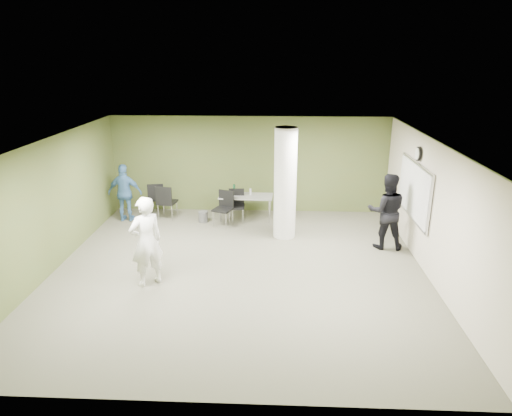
{
  "coord_description": "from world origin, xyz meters",
  "views": [
    {
      "loc": [
        0.77,
        -8.94,
        4.45
      ],
      "look_at": [
        0.32,
        1.0,
        1.09
      ],
      "focal_mm": 32.0,
      "sensor_mm": 36.0,
      "label": 1
    }
  ],
  "objects_px": {
    "folding_table": "(246,197)",
    "man_blue": "(125,193)",
    "woman_white": "(146,242)",
    "man_black": "(387,211)",
    "chair_back_left": "(156,196)"
  },
  "relations": [
    {
      "from": "man_blue",
      "to": "chair_back_left",
      "type": "bearing_deg",
      "value": -139.73
    },
    {
      "from": "chair_back_left",
      "to": "man_black",
      "type": "height_order",
      "value": "man_black"
    },
    {
      "from": "folding_table",
      "to": "man_blue",
      "type": "relative_size",
      "value": 0.93
    },
    {
      "from": "folding_table",
      "to": "man_blue",
      "type": "bearing_deg",
      "value": -173.67
    },
    {
      "from": "folding_table",
      "to": "chair_back_left",
      "type": "distance_m",
      "value": 2.64
    },
    {
      "from": "woman_white",
      "to": "man_black",
      "type": "distance_m",
      "value": 5.59
    },
    {
      "from": "woman_white",
      "to": "man_blue",
      "type": "bearing_deg",
      "value": -105.26
    },
    {
      "from": "man_blue",
      "to": "folding_table",
      "type": "bearing_deg",
      "value": -174.14
    },
    {
      "from": "man_black",
      "to": "man_blue",
      "type": "bearing_deg",
      "value": -8.88
    },
    {
      "from": "chair_back_left",
      "to": "man_blue",
      "type": "xyz_separation_m",
      "value": [
        -0.7,
        -0.57,
        0.26
      ]
    },
    {
      "from": "folding_table",
      "to": "man_black",
      "type": "relative_size",
      "value": 0.82
    },
    {
      "from": "folding_table",
      "to": "man_black",
      "type": "distance_m",
      "value": 3.93
    },
    {
      "from": "man_black",
      "to": "woman_white",
      "type": "bearing_deg",
      "value": 26.29
    },
    {
      "from": "man_blue",
      "to": "man_black",
      "type": "bearing_deg",
      "value": 168.5
    },
    {
      "from": "folding_table",
      "to": "man_blue",
      "type": "xyz_separation_m",
      "value": [
        -3.33,
        -0.25,
        0.15
      ]
    }
  ]
}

